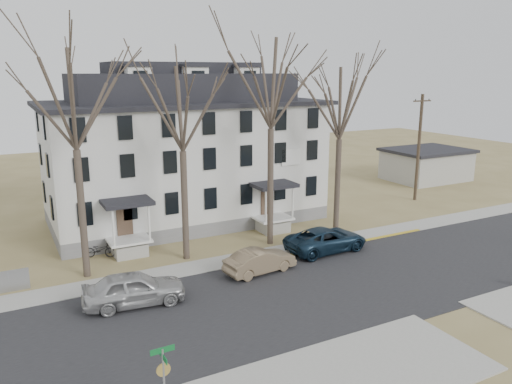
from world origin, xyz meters
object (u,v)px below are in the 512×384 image
boarding_house (185,152)px  tree_far_left (72,92)px  tree_mid_left (181,103)px  utility_pole_far (419,146)px  bicycle_left (100,250)px  tree_mid_right (341,98)px  tree_center (271,76)px  car_navy (326,240)px  car_tan (260,261)px  car_silver (134,289)px  street_sign (164,375)px

boarding_house → tree_far_left: tree_far_left is taller
tree_mid_left → utility_pole_far: (23.50, 4.20, -4.70)m
tree_mid_left → bicycle_left: bearing=151.7°
boarding_house → tree_mid_left: 9.66m
boarding_house → tree_mid_right: size_ratio=1.63×
tree_mid_left → tree_far_left: bearing=180.0°
tree_center → car_navy: 11.03m
car_tan → boarding_house: bearing=-7.4°
car_silver → car_tan: (7.48, 0.70, -0.15)m
tree_far_left → tree_mid_right: 17.52m
tree_mid_right → street_sign: size_ratio=4.47×
tree_mid_right → tree_center: bearing=180.0°
street_sign → tree_mid_left: bearing=66.3°
tree_far_left → tree_center: (12.00, 0.00, 0.74)m
boarding_house → car_navy: boarding_house is taller
tree_far_left → utility_pole_far: (29.50, 4.20, -5.44)m
tree_mid_left → car_tan: 10.28m
tree_center → car_silver: (-10.51, -4.92, -10.23)m
tree_mid_right → car_navy: 9.82m
utility_pole_far → car_silver: 29.74m
street_sign → tree_far_left: bearing=89.5°
tree_far_left → bicycle_left: tree_far_left is taller
tree_mid_left → car_silver: (-4.51, -4.92, -8.75)m
tree_far_left → car_tan: tree_far_left is taller
boarding_house → tree_mid_left: bearing=-110.2°
car_navy → street_sign: street_sign is taller
tree_mid_right → street_sign: (-17.33, -14.06, -7.74)m
car_tan → bicycle_left: bearing=41.4°
car_navy → street_sign: size_ratio=1.94×
tree_far_left → utility_pole_far: 30.29m
utility_pole_far → boarding_house: bearing=169.1°
boarding_house → bicycle_left: bearing=-144.3°
utility_pole_far → car_navy: 17.19m
street_sign → car_navy: bearing=36.4°
car_silver → car_tan: 7.51m
tree_center → tree_mid_right: tree_center is taller
utility_pole_far → street_sign: 34.69m
car_silver → street_sign: street_sign is taller
boarding_house → car_silver: boarding_house is taller
utility_pole_far → tree_center: bearing=-166.5°
tree_far_left → utility_pole_far: tree_far_left is taller
car_tan → street_sign: (-8.80, -9.85, 1.15)m
utility_pole_far → car_silver: (-28.01, -9.12, -4.05)m
boarding_house → utility_pole_far: 20.88m
tree_mid_left → tree_mid_right: same height
car_silver → car_navy: bearing=-74.9°
tree_mid_left → car_tan: tree_mid_left is taller
tree_mid_right → bicycle_left: size_ratio=6.70×
tree_center → tree_mid_right: bearing=0.0°
tree_center → car_silver: bearing=-154.9°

